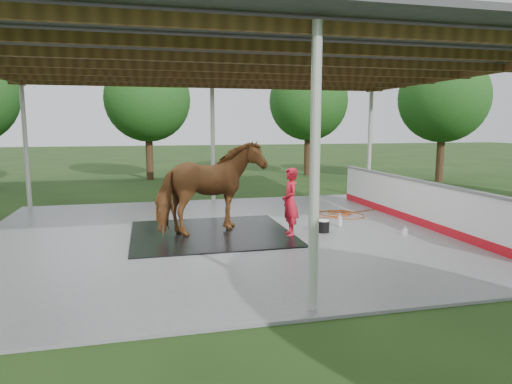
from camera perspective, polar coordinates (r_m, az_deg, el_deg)
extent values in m
plane|color=#1E3814|center=(10.92, -1.71, -5.32)|extent=(100.00, 100.00, 0.00)
cube|color=slate|center=(10.91, -1.72, -5.19)|extent=(12.00, 10.00, 0.05)
cylinder|color=beige|center=(6.12, 7.35, 2.63)|extent=(0.14, 0.14, 3.85)
cylinder|color=beige|center=(15.50, -26.85, 5.22)|extent=(0.14, 0.14, 3.85)
cylinder|color=beige|center=(15.25, -5.42, 6.04)|extent=(0.14, 0.14, 3.85)
cylinder|color=beige|center=(17.03, 14.04, 6.06)|extent=(0.14, 0.14, 3.85)
cube|color=brown|center=(6.40, 7.00, 19.75)|extent=(12.00, 0.10, 0.18)
cube|color=brown|center=(7.80, 2.94, 17.72)|extent=(12.00, 0.10, 0.18)
cube|color=brown|center=(9.24, 0.18, 16.26)|extent=(12.00, 0.10, 0.18)
cube|color=brown|center=(10.69, -1.81, 15.17)|extent=(12.00, 0.10, 0.18)
cube|color=brown|center=(12.15, -3.30, 14.34)|extent=(12.00, 0.10, 0.18)
cube|color=brown|center=(13.62, -4.47, 13.67)|extent=(12.00, 0.10, 0.18)
cube|color=brown|center=(15.10, -5.41, 13.14)|extent=(12.00, 0.10, 0.18)
cube|color=brown|center=(13.10, 24.13, 13.20)|extent=(0.12, 10.00, 0.18)
cube|color=#38383A|center=(10.71, -1.81, 16.24)|extent=(12.60, 10.60, 0.10)
cube|color=red|center=(12.63, 19.16, -3.21)|extent=(0.14, 8.00, 0.20)
cube|color=white|center=(12.55, 19.29, -0.97)|extent=(0.12, 8.00, 1.00)
cube|color=slate|center=(12.48, 19.40, 1.39)|extent=(0.16, 8.00, 0.06)
cylinder|color=#382314|center=(22.43, -13.17, 4.34)|extent=(0.36, 0.36, 2.20)
sphere|color=#194714|center=(22.42, -13.40, 11.24)|extent=(4.00, 4.00, 4.00)
cylinder|color=#382314|center=(23.88, 6.47, 4.73)|extent=(0.36, 0.36, 2.20)
sphere|color=#194714|center=(23.86, 6.57, 11.22)|extent=(4.00, 4.00, 4.00)
cylinder|color=#382314|center=(22.67, 22.03, 3.99)|extent=(0.36, 0.36, 2.20)
sphere|color=#194714|center=(22.65, 22.40, 10.81)|extent=(4.00, 4.00, 4.00)
cube|color=black|center=(10.82, -5.61, -5.13)|extent=(3.67, 3.44, 0.03)
imported|color=brown|center=(10.62, -5.70, 0.57)|extent=(2.79, 2.06, 2.14)
imported|color=red|center=(10.49, 4.30, -1.25)|extent=(0.40, 0.59, 1.57)
cylinder|color=black|center=(11.01, 8.37, -4.29)|extent=(0.31, 0.31, 0.27)
cylinder|color=white|center=(10.98, 8.38, -3.60)|extent=(0.28, 0.28, 0.03)
imported|color=silver|center=(11.67, 10.42, -3.44)|extent=(0.15, 0.15, 0.34)
imported|color=#338CD8|center=(11.15, 18.13, -4.62)|extent=(0.14, 0.14, 0.21)
torus|color=#9D3B0B|center=(13.35, 9.79, -2.65)|extent=(0.92, 0.92, 0.02)
torus|color=#9D3B0B|center=(13.19, 8.97, -2.76)|extent=(0.98, 0.98, 0.02)
torus|color=#9D3B0B|center=(13.51, 10.56, -2.54)|extent=(0.71, 0.71, 0.02)
torus|color=#9D3B0B|center=(13.11, 11.27, -2.89)|extent=(1.01, 1.01, 0.02)
cylinder|color=#9D3B0B|center=(13.83, 12.94, -2.35)|extent=(1.33, 0.45, 0.02)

